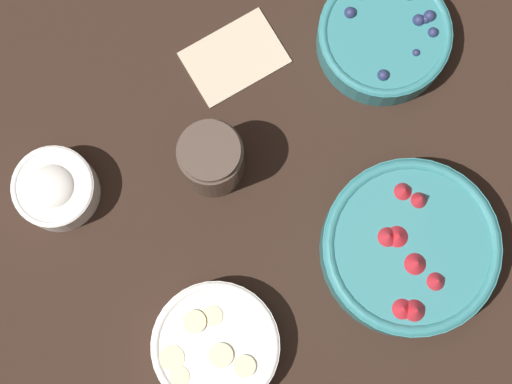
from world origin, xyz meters
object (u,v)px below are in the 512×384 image
object	(u,v)px
bowl_blueberries	(384,36)
jar_chocolate	(212,160)
bowl_strawberries	(410,248)
bowl_bananas	(216,346)
bowl_cream	(55,189)

from	to	relation	value
bowl_blueberries	jar_chocolate	world-z (taller)	jar_chocolate
bowl_strawberries	bowl_blueberries	bearing A→B (deg)	64.02
bowl_blueberries	bowl_bananas	size ratio (longest dim) A/B	1.10
bowl_blueberries	bowl_strawberries	bearing A→B (deg)	-115.98
bowl_strawberries	bowl_blueberries	size ratio (longest dim) A/B	1.27
bowl_blueberries	jar_chocolate	bearing A→B (deg)	-173.90
bowl_strawberries	jar_chocolate	size ratio (longest dim) A/B	2.10
bowl_strawberries	bowl_bananas	size ratio (longest dim) A/B	1.40
bowl_strawberries	bowl_cream	bearing A→B (deg)	139.33
bowl_blueberries	bowl_bananas	bearing A→B (deg)	-149.56
bowl_strawberries	bowl_cream	size ratio (longest dim) A/B	2.13
bowl_cream	jar_chocolate	size ratio (longest dim) A/B	0.99
bowl_strawberries	jar_chocolate	world-z (taller)	jar_chocolate
bowl_bananas	jar_chocolate	bearing A→B (deg)	60.42
bowl_strawberries	bowl_blueberries	xyz separation A→B (m)	(0.13, 0.26, -0.01)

